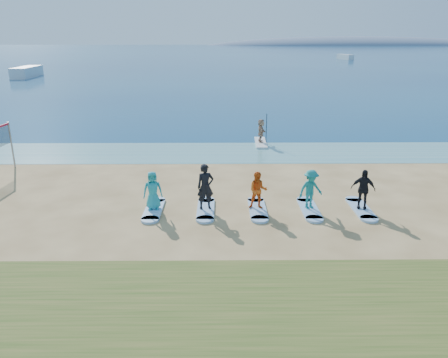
{
  "coord_description": "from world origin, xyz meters",
  "views": [
    {
      "loc": [
        0.63,
        -15.47,
        6.89
      ],
      "look_at": [
        0.8,
        2.0,
        1.1
      ],
      "focal_mm": 35.0,
      "sensor_mm": 36.0,
      "label": 1
    }
  ],
  "objects_px": {
    "paddleboarder": "(261,131)",
    "student_3": "(311,189)",
    "surfboard_4": "(361,209)",
    "boat_offshore_b": "(345,60)",
    "surfboard_0": "(154,210)",
    "surfboard_1": "(206,209)",
    "surfboard_2": "(258,209)",
    "boat_offshore_a": "(28,77)",
    "student_1": "(205,187)",
    "student_4": "(363,189)",
    "student_0": "(153,190)",
    "student_2": "(258,190)",
    "paddleboard": "(261,143)",
    "surfboard_3": "(309,209)"
  },
  "relations": [
    {
      "from": "boat_offshore_a",
      "to": "surfboard_0",
      "type": "relative_size",
      "value": 3.97
    },
    {
      "from": "boat_offshore_b",
      "to": "surfboard_4",
      "type": "distance_m",
      "value": 117.91
    },
    {
      "from": "paddleboarder",
      "to": "student_3",
      "type": "relative_size",
      "value": 0.92
    },
    {
      "from": "boat_offshore_b",
      "to": "student_3",
      "type": "relative_size",
      "value": 3.99
    },
    {
      "from": "student_3",
      "to": "student_4",
      "type": "bearing_deg",
      "value": -21.34
    },
    {
      "from": "boat_offshore_b",
      "to": "student_3",
      "type": "bearing_deg",
      "value": -122.41
    },
    {
      "from": "boat_offshore_b",
      "to": "surfboard_3",
      "type": "xyz_separation_m",
      "value": [
        -32.67,
        -113.89,
        0.04
      ]
    },
    {
      "from": "paddleboard",
      "to": "paddleboarder",
      "type": "xyz_separation_m",
      "value": [
        0.0,
        0.0,
        0.82
      ]
    },
    {
      "from": "surfboard_4",
      "to": "surfboard_2",
      "type": "bearing_deg",
      "value": 180.0
    },
    {
      "from": "paddleboarder",
      "to": "surfboard_0",
      "type": "height_order",
      "value": "paddleboarder"
    },
    {
      "from": "surfboard_0",
      "to": "surfboard_1",
      "type": "relative_size",
      "value": 1.0
    },
    {
      "from": "surfboard_0",
      "to": "student_1",
      "type": "bearing_deg",
      "value": 0.0
    },
    {
      "from": "student_0",
      "to": "surfboard_2",
      "type": "xyz_separation_m",
      "value": [
        4.28,
        0.0,
        -0.84
      ]
    },
    {
      "from": "surfboard_1",
      "to": "surfboard_3",
      "type": "xyz_separation_m",
      "value": [
        4.28,
        0.0,
        0.0
      ]
    },
    {
      "from": "boat_offshore_b",
      "to": "paddleboard",
      "type": "bearing_deg",
      "value": -124.61
    },
    {
      "from": "paddleboard",
      "to": "student_3",
      "type": "height_order",
      "value": "student_3"
    },
    {
      "from": "boat_offshore_b",
      "to": "student_1",
      "type": "distance_m",
      "value": 119.74
    },
    {
      "from": "surfboard_1",
      "to": "student_2",
      "type": "relative_size",
      "value": 1.42
    },
    {
      "from": "paddleboard",
      "to": "student_0",
      "type": "bearing_deg",
      "value": -113.47
    },
    {
      "from": "surfboard_1",
      "to": "surfboard_4",
      "type": "relative_size",
      "value": 1.0
    },
    {
      "from": "student_1",
      "to": "student_3",
      "type": "distance_m",
      "value": 4.28
    },
    {
      "from": "surfboard_1",
      "to": "surfboard_4",
      "type": "distance_m",
      "value": 6.42
    },
    {
      "from": "boat_offshore_a",
      "to": "surfboard_2",
      "type": "bearing_deg",
      "value": -62.74
    },
    {
      "from": "student_0",
      "to": "surfboard_4",
      "type": "bearing_deg",
      "value": -8.2
    },
    {
      "from": "boat_offshore_a",
      "to": "boat_offshore_b",
      "type": "bearing_deg",
      "value": 35.52
    },
    {
      "from": "student_1",
      "to": "student_2",
      "type": "bearing_deg",
      "value": -15.27
    },
    {
      "from": "surfboard_3",
      "to": "boat_offshore_b",
      "type": "bearing_deg",
      "value": 73.99
    },
    {
      "from": "surfboard_0",
      "to": "surfboard_2",
      "type": "distance_m",
      "value": 4.28
    },
    {
      "from": "boat_offshore_b",
      "to": "surfboard_1",
      "type": "xyz_separation_m",
      "value": [
        -36.95,
        -113.89,
        0.04
      ]
    },
    {
      "from": "student_1",
      "to": "surfboard_2",
      "type": "height_order",
      "value": "student_1"
    },
    {
      "from": "surfboard_2",
      "to": "student_3",
      "type": "xyz_separation_m",
      "value": [
        2.14,
        0.0,
        0.87
      ]
    },
    {
      "from": "surfboard_1",
      "to": "student_1",
      "type": "height_order",
      "value": "student_1"
    },
    {
      "from": "student_0",
      "to": "student_3",
      "type": "height_order",
      "value": "student_3"
    },
    {
      "from": "surfboard_0",
      "to": "surfboard_4",
      "type": "height_order",
      "value": "same"
    },
    {
      "from": "boat_offshore_a",
      "to": "surfboard_1",
      "type": "relative_size",
      "value": 3.97
    },
    {
      "from": "surfboard_2",
      "to": "student_4",
      "type": "xyz_separation_m",
      "value": [
        4.28,
        0.0,
        0.87
      ]
    },
    {
      "from": "student_2",
      "to": "student_3",
      "type": "bearing_deg",
      "value": 3.94
    },
    {
      "from": "surfboard_3",
      "to": "paddleboard",
      "type": "bearing_deg",
      "value": 94.8
    },
    {
      "from": "student_3",
      "to": "surfboard_4",
      "type": "distance_m",
      "value": 2.31
    },
    {
      "from": "paddleboarder",
      "to": "student_2",
      "type": "relative_size",
      "value": 0.97
    },
    {
      "from": "student_0",
      "to": "surfboard_1",
      "type": "xyz_separation_m",
      "value": [
        2.14,
        0.0,
        -0.84
      ]
    },
    {
      "from": "student_4",
      "to": "student_2",
      "type": "bearing_deg",
      "value": -163.25
    },
    {
      "from": "surfboard_1",
      "to": "student_3",
      "type": "xyz_separation_m",
      "value": [
        4.28,
        0.0,
        0.87
      ]
    },
    {
      "from": "boat_offshore_b",
      "to": "surfboard_0",
      "type": "relative_size",
      "value": 2.98
    },
    {
      "from": "paddleboarder",
      "to": "student_4",
      "type": "relative_size",
      "value": 0.92
    },
    {
      "from": "student_2",
      "to": "student_3",
      "type": "distance_m",
      "value": 2.14
    },
    {
      "from": "paddleboard",
      "to": "surfboard_4",
      "type": "xyz_separation_m",
      "value": [
        3.11,
        -11.6,
        -0.01
      ]
    },
    {
      "from": "student_3",
      "to": "surfboard_4",
      "type": "bearing_deg",
      "value": -21.34
    },
    {
      "from": "student_0",
      "to": "student_1",
      "type": "xyz_separation_m",
      "value": [
        2.14,
        0.0,
        0.15
      ]
    },
    {
      "from": "paddleboard",
      "to": "student_2",
      "type": "height_order",
      "value": "student_2"
    }
  ]
}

